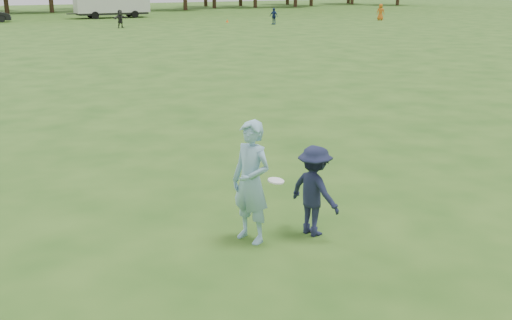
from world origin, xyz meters
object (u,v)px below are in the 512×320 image
object	(u,v)px
player_far_b	(274,16)
cargo_trailer	(112,1)
thrower	(251,182)
player_far_c	(381,12)
player_far_d	(120,19)
field_cone	(227,21)
defender	(314,191)

from	to	relation	value
player_far_b	cargo_trailer	distance (m)	20.40
thrower	cargo_trailer	bearing A→B (deg)	146.68
player_far_c	cargo_trailer	bearing A→B (deg)	9.70
player_far_b	player_far_d	xyz separation A→B (m)	(-14.18, 2.48, 0.03)
thrower	player_far_c	xyz separation A→B (m)	(36.90, 43.16, -0.18)
player_far_d	player_far_c	bearing A→B (deg)	-20.68
thrower	cargo_trailer	world-z (taller)	cargo_trailer
player_far_b	thrower	bearing A→B (deg)	-54.77
field_cone	thrower	bearing A→B (deg)	-114.05
player_far_d	player_far_b	bearing A→B (deg)	-25.37
defender	player_far_b	xyz separation A→B (m)	(23.03, 43.40, -0.01)
player_far_d	field_cone	xyz separation A→B (m)	(11.38, 2.11, -0.65)
player_far_b	field_cone	size ratio (longest dim) A/B	5.16
defender	cargo_trailer	distance (m)	61.55
player_far_d	cargo_trailer	size ratio (longest dim) A/B	0.18
thrower	field_cone	world-z (taller)	thrower
thrower	field_cone	distance (m)	52.27
player_far_c	field_cone	bearing A→B (deg)	28.62
player_far_d	field_cone	world-z (taller)	player_far_d
player_far_c	field_cone	size ratio (longest dim) A/B	5.66
player_far_b	player_far_c	world-z (taller)	player_far_c
thrower	player_far_b	world-z (taller)	thrower
player_far_b	player_far_d	size ratio (longest dim) A/B	0.97
field_cone	cargo_trailer	size ratio (longest dim) A/B	0.03
player_far_b	field_cone	bearing A→B (deg)	-174.14
player_far_b	cargo_trailer	bearing A→B (deg)	-172.14
thrower	player_far_d	distance (m)	46.69
player_far_c	player_far_d	size ratio (longest dim) A/B	1.06
player_far_c	field_cone	world-z (taller)	player_far_c
thrower	defender	size ratio (longest dim) A/B	1.31
defender	field_cone	size ratio (longest dim) A/B	5.24
thrower	player_far_b	xyz separation A→B (m)	(24.10, 43.14, -0.26)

